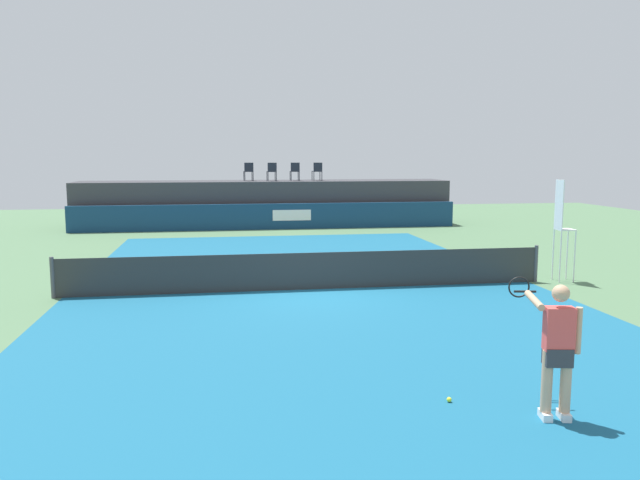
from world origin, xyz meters
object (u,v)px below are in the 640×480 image
object	(u,v)px
spectator_chair_right	(317,171)
net_post_near	(52,278)
spectator_chair_left	(272,171)
spectator_chair_center	(295,171)
umpire_chair	(562,223)
spectator_chair_far_left	(249,171)
net_post_far	(536,264)
tennis_ball	(449,400)
tennis_player	(557,346)

from	to	relation	value
spectator_chair_right	net_post_near	world-z (taller)	spectator_chair_right
spectator_chair_left	spectator_chair_center	xyz separation A→B (m)	(1.16, 0.23, 0.00)
spectator_chair_center	umpire_chair	world-z (taller)	spectator_chair_center
spectator_chair_left	umpire_chair	world-z (taller)	spectator_chair_left
spectator_chair_far_left	net_post_far	distance (m)	16.99
umpire_chair	spectator_chair_left	bearing A→B (deg)	113.82
spectator_chair_left	tennis_ball	xyz separation A→B (m)	(0.57, -22.55, -2.66)
spectator_chair_right	spectator_chair_center	bearing A→B (deg)	173.97
spectator_chair_far_left	net_post_near	xyz separation A→B (m)	(-5.40, -15.32, -2.19)
spectator_chair_right	tennis_ball	world-z (taller)	spectator_chair_right
spectator_chair_center	net_post_far	bearing A→B (deg)	-72.65
spectator_chair_center	umpire_chair	bearing A→B (deg)	-70.28
umpire_chair	tennis_ball	bearing A→B (deg)	-128.34
spectator_chair_right	tennis_player	bearing A→B (deg)	-91.33
net_post_near	tennis_ball	xyz separation A→B (m)	(7.07, -7.61, -0.46)
spectator_chair_left	net_post_far	world-z (taller)	spectator_chair_left
spectator_chair_left	spectator_chair_right	size ratio (longest dim) A/B	1.00
spectator_chair_left	tennis_ball	world-z (taller)	spectator_chair_left
spectator_chair_far_left	umpire_chair	size ratio (longest dim) A/B	0.32
spectator_chair_center	net_post_near	bearing A→B (deg)	-116.79
spectator_chair_center	spectator_chair_left	bearing A→B (deg)	-168.65
spectator_chair_far_left	spectator_chair_center	world-z (taller)	same
net_post_far	spectator_chair_center	bearing A→B (deg)	107.35
spectator_chair_left	net_post_near	distance (m)	16.44
spectator_chair_right	umpire_chair	distance (m)	15.70
net_post_far	tennis_ball	size ratio (longest dim) A/B	14.71
tennis_ball	spectator_chair_center	bearing A→B (deg)	88.52
spectator_chair_far_left	net_post_near	size ratio (longest dim) A/B	0.89
net_post_far	tennis_ball	bearing A→B (deg)	-124.99
net_post_far	tennis_ball	world-z (taller)	net_post_far
spectator_chair_far_left	tennis_ball	xyz separation A→B (m)	(1.67, -22.93, -2.66)
spectator_chair_far_left	spectator_chair_center	xyz separation A→B (m)	(2.26, -0.15, 0.00)
spectator_chair_far_left	spectator_chair_left	world-z (taller)	same
spectator_chair_right	umpire_chair	world-z (taller)	spectator_chair_right
spectator_chair_far_left	tennis_ball	distance (m)	23.15
spectator_chair_left	net_post_near	world-z (taller)	spectator_chair_left
umpire_chair	net_post_near	bearing A→B (deg)	-179.98
spectator_chair_center	tennis_ball	world-z (taller)	spectator_chair_center
spectator_chair_far_left	spectator_chair_right	xyz separation A→B (m)	(3.36, -0.26, 0.00)
umpire_chair	tennis_ball	size ratio (longest dim) A/B	40.59
umpire_chair	net_post_far	xyz separation A→B (m)	(-0.70, -0.01, -1.09)
spectator_chair_right	tennis_ball	bearing A→B (deg)	-94.26
spectator_chair_center	net_post_far	distance (m)	16.05
spectator_chair_far_left	tennis_player	bearing A→B (deg)	-83.20
spectator_chair_left	spectator_chair_right	world-z (taller)	same
spectator_chair_far_left	umpire_chair	world-z (taller)	spectator_chair_far_left
tennis_player	tennis_ball	distance (m)	1.63
tennis_player	tennis_ball	bearing A→B (deg)	147.99
net_post_far	spectator_chair_right	bearing A→B (deg)	103.58
net_post_far	tennis_player	bearing A→B (deg)	-116.67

